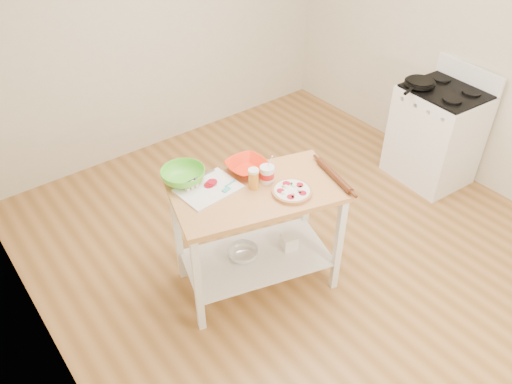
{
  "coord_description": "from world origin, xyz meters",
  "views": [
    {
      "loc": [
        -2.18,
        -2.15,
        2.96
      ],
      "look_at": [
        -0.51,
        -0.0,
        0.85
      ],
      "focal_mm": 35.0,
      "sensor_mm": 36.0,
      "label": 1
    }
  ],
  "objects": [
    {
      "name": "green_bowl",
      "position": [
        -0.87,
        0.35,
        0.95
      ],
      "size": [
        0.31,
        0.31,
        0.1
      ],
      "primitive_type": "imported",
      "rotation": [
        0.0,
        0.0,
        -0.03
      ],
      "color": "#5DCC34",
      "rests_on": "prep_island"
    },
    {
      "name": "shelf_bin",
      "position": [
        -0.27,
        -0.1,
        0.32
      ],
      "size": [
        0.14,
        0.14,
        0.11
      ],
      "primitive_type": "cube",
      "rotation": [
        0.0,
        0.0,
        -0.28
      ],
      "color": "white",
      "rests_on": "prep_island"
    },
    {
      "name": "beer_pint",
      "position": [
        -0.53,
        0.0,
        0.97
      ],
      "size": [
        0.07,
        0.07,
        0.15
      ],
      "color": "orange",
      "rests_on": "prep_island"
    },
    {
      "name": "pizza",
      "position": [
        -0.37,
        -0.21,
        0.92
      ],
      "size": [
        0.27,
        0.27,
        0.04
      ],
      "rotation": [
        0.0,
        0.0,
        -0.14
      ],
      "color": "tan",
      "rests_on": "prep_island"
    },
    {
      "name": "gas_stove",
      "position": [
        1.69,
        0.04,
        0.47
      ],
      "size": [
        0.65,
        0.74,
        1.11
      ],
      "rotation": [
        0.0,
        0.0,
        -0.07
      ],
      "color": "white",
      "rests_on": "ground"
    },
    {
      "name": "spatula",
      "position": [
        -0.67,
        0.1,
        0.92
      ],
      "size": [
        0.15,
        0.08,
        0.01
      ],
      "rotation": [
        0.0,
        0.0,
        0.23
      ],
      "color": "#3FB9A9",
      "rests_on": "cutting_board"
    },
    {
      "name": "shelf_glass_bowl",
      "position": [
        -0.61,
        0.03,
        0.3
      ],
      "size": [
        0.27,
        0.27,
        0.07
      ],
      "primitive_type": "imported",
      "rotation": [
        0.0,
        0.0,
        -0.16
      ],
      "color": "silver",
      "rests_on": "prep_island"
    },
    {
      "name": "yogurt_tub",
      "position": [
        -0.42,
        -0.0,
        0.96
      ],
      "size": [
        0.1,
        0.1,
        0.22
      ],
      "color": "white",
      "rests_on": "prep_island"
    },
    {
      "name": "prep_island",
      "position": [
        -0.53,
        -0.04,
        0.65
      ],
      "size": [
        1.28,
        0.92,
        0.9
      ],
      "rotation": [
        0.0,
        0.0,
        -0.28
      ],
      "color": "tan",
      "rests_on": "ground"
    },
    {
      "name": "knife",
      "position": [
        -0.81,
        0.3,
        0.92
      ],
      "size": [
        0.27,
        0.05,
        0.01
      ],
      "rotation": [
        0.0,
        0.0,
        0.06
      ],
      "color": "silver",
      "rests_on": "cutting_board"
    },
    {
      "name": "orange_bowl",
      "position": [
        -0.45,
        0.19,
        0.93
      ],
      "size": [
        0.28,
        0.28,
        0.07
      ],
      "primitive_type": "imported",
      "rotation": [
        0.0,
        0.0,
        -0.01
      ],
      "color": "#FE300F",
      "rests_on": "prep_island"
    },
    {
      "name": "skillet",
      "position": [
        1.55,
        0.24,
        0.98
      ],
      "size": [
        0.43,
        0.28,
        0.03
      ],
      "rotation": [
        0.0,
        0.0,
        0.21
      ],
      "color": "black",
      "rests_on": "gas_stove"
    },
    {
      "name": "room_shell",
      "position": [
        0.0,
        0.0,
        1.35
      ],
      "size": [
        4.04,
        4.54,
        2.74
      ],
      "color": "#A8753E",
      "rests_on": "ground"
    },
    {
      "name": "rolling_pin",
      "position": [
        -0.02,
        -0.26,
        0.92
      ],
      "size": [
        0.14,
        0.41,
        0.05
      ],
      "primitive_type": "cylinder",
      "rotation": [
        1.57,
        0.0,
        -0.22
      ],
      "color": "#572A14",
      "rests_on": "prep_island"
    },
    {
      "name": "cutting_board",
      "position": [
        -0.79,
        0.18,
        0.91
      ],
      "size": [
        0.42,
        0.33,
        0.04
      ],
      "rotation": [
        0.0,
        0.0,
        0.08
      ],
      "color": "white",
      "rests_on": "prep_island"
    }
  ]
}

